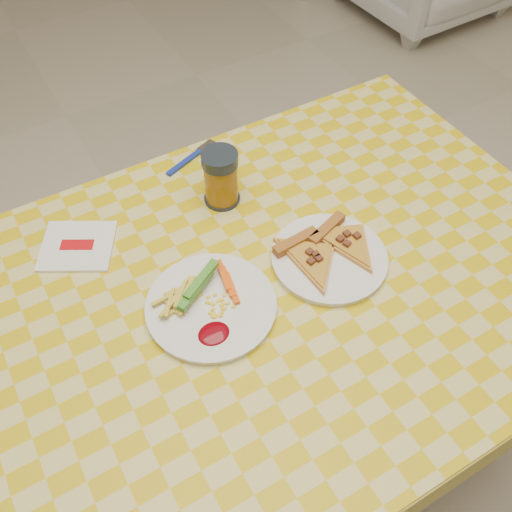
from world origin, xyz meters
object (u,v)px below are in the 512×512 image
Objects in this scene: plate_left at (211,307)px; drink_glass at (221,178)px; table at (264,309)px; plate_right at (329,259)px.

drink_glass reaches higher than plate_left.
table is at bearing -2.94° from plate_left.
table is at bearing 176.31° from plate_right.
plate_left is at bearing 176.64° from plate_right.
plate_right is at bearing -3.69° from table.
table is 0.16m from plate_right.
drink_glass reaches higher than table.
plate_left is 0.29m from drink_glass.
table is at bearing -99.42° from drink_glass.
plate_left and plate_right have the same top height.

